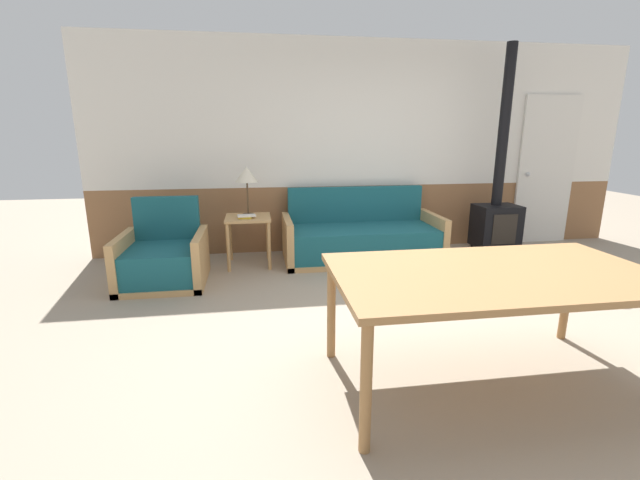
% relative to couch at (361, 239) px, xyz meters
% --- Properties ---
extents(ground_plane, '(16.00, 16.00, 0.00)m').
position_rel_couch_xyz_m(ground_plane, '(0.23, -2.09, -0.26)').
color(ground_plane, gray).
extents(wall_back, '(7.20, 0.06, 2.70)m').
position_rel_couch_xyz_m(wall_back, '(0.23, 0.54, 1.09)').
color(wall_back, '#8E603D').
rests_on(wall_back, ground_plane).
extents(couch, '(1.93, 0.86, 0.87)m').
position_rel_couch_xyz_m(couch, '(0.00, 0.00, 0.00)').
color(couch, tan).
rests_on(couch, ground_plane).
extents(armchair, '(0.86, 0.85, 0.87)m').
position_rel_couch_xyz_m(armchair, '(-2.28, -0.54, -0.01)').
color(armchair, tan).
rests_on(armchair, ground_plane).
extents(side_table, '(0.52, 0.52, 0.59)m').
position_rel_couch_xyz_m(side_table, '(-1.39, -0.04, 0.23)').
color(side_table, tan).
rests_on(side_table, ground_plane).
extents(table_lamp, '(0.27, 0.27, 0.58)m').
position_rel_couch_xyz_m(table_lamp, '(-1.39, 0.05, 0.81)').
color(table_lamp, '#4C3823').
rests_on(table_lamp, side_table).
extents(book_stack, '(0.22, 0.14, 0.04)m').
position_rel_couch_xyz_m(book_stack, '(-1.41, -0.14, 0.36)').
color(book_stack, gold).
rests_on(book_stack, side_table).
extents(dining_table, '(1.95, 1.07, 0.75)m').
position_rel_couch_xyz_m(dining_table, '(0.11, -2.81, 0.43)').
color(dining_table, '#9E7042').
rests_on(dining_table, ground_plane).
extents(wood_stove, '(0.54, 0.41, 2.60)m').
position_rel_couch_xyz_m(wood_stove, '(1.79, -0.02, 0.38)').
color(wood_stove, black).
rests_on(wood_stove, ground_plane).
extents(entry_door, '(0.84, 0.09, 2.05)m').
position_rel_couch_xyz_m(entry_door, '(2.78, 0.49, 0.77)').
color(entry_door, silver).
rests_on(entry_door, ground_plane).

